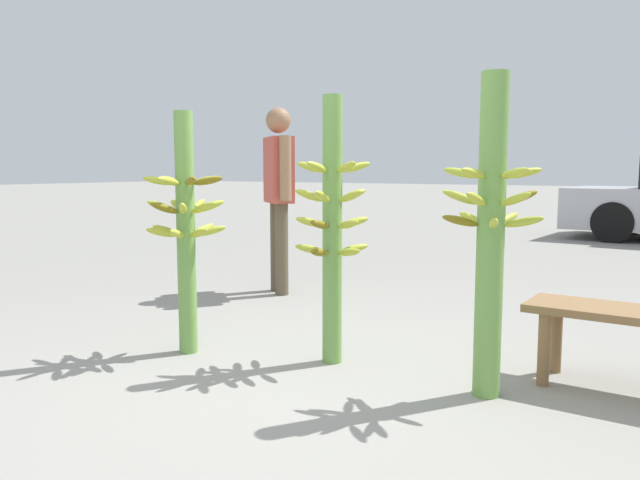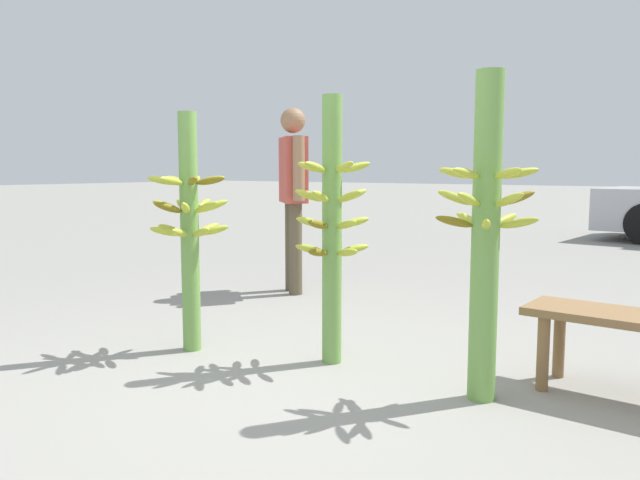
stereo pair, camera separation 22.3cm
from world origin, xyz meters
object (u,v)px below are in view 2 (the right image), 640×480
object	(u,v)px
banana_stalk_right	(486,233)
vendor_person	(293,184)
banana_stalk_center	(332,226)
banana_stalk_left	(190,225)

from	to	relation	value
banana_stalk_right	vendor_person	world-z (taller)	vendor_person
banana_stalk_center	banana_stalk_right	distance (m)	0.91
banana_stalk_left	vendor_person	xyz separation A→B (m)	(-0.60, 1.77, 0.20)
banana_stalk_center	vendor_person	size ratio (longest dim) A/B	0.92
banana_stalk_left	vendor_person	distance (m)	1.88
banana_stalk_right	vendor_person	bearing A→B (deg)	146.78
banana_stalk_right	banana_stalk_center	bearing A→B (deg)	176.51
banana_stalk_center	banana_stalk_right	size ratio (longest dim) A/B	0.97
banana_stalk_center	vendor_person	world-z (taller)	vendor_person
banana_stalk_left	banana_stalk_right	size ratio (longest dim) A/B	0.93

